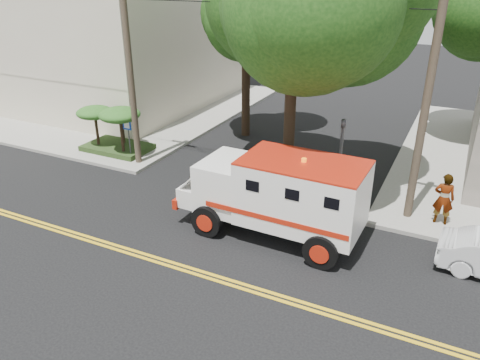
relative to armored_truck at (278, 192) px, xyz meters
The scene contains 12 objects.
ground 4.27m from the armored_truck, 128.72° to the right, with size 100.00×100.00×0.00m, color black.
sidewalk_nw 19.13m from the armored_truck, 146.86° to the left, with size 17.00×17.00×0.15m, color gray.
building_left 21.85m from the armored_truck, 146.43° to the left, with size 16.00×14.00×10.00m, color beige.
utility_pole_left 9.05m from the armored_truck, 160.08° to the left, with size 0.28×0.28×9.00m, color #382D23.
utility_pole_right 5.71m from the armored_truck, 39.17° to the left, with size 0.28×0.28×9.00m, color #382D23.
tree_main 6.41m from the armored_truck, 99.57° to the left, with size 6.08×5.70×9.85m.
tree_left 10.91m from the armored_truck, 120.57° to the left, with size 4.48×4.20×7.70m.
traffic_signal 2.91m from the armored_truck, 62.14° to the left, with size 0.15×0.18×3.60m.
accessibility_sign 9.21m from the armored_truck, 160.34° to the left, with size 0.45×0.10×2.02m.
palm_planter 10.52m from the armored_truck, 160.29° to the left, with size 3.52×2.63×2.36m.
armored_truck is the anchor object (origin of this frame).
pedestrian_a 5.83m from the armored_truck, 31.94° to the left, with size 0.69×0.45×1.88m, color gray.
Camera 1 is at (7.44, -9.85, 8.43)m, focal length 35.00 mm.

